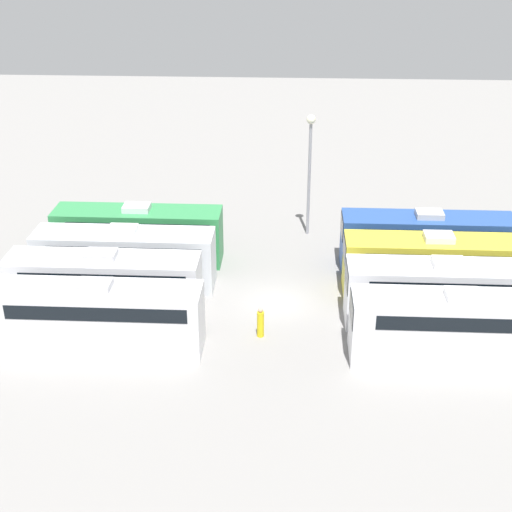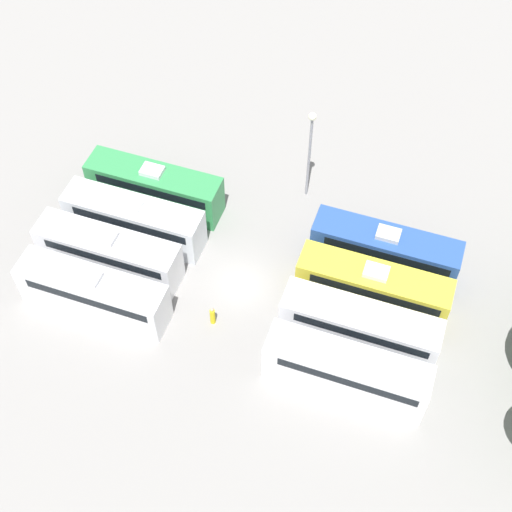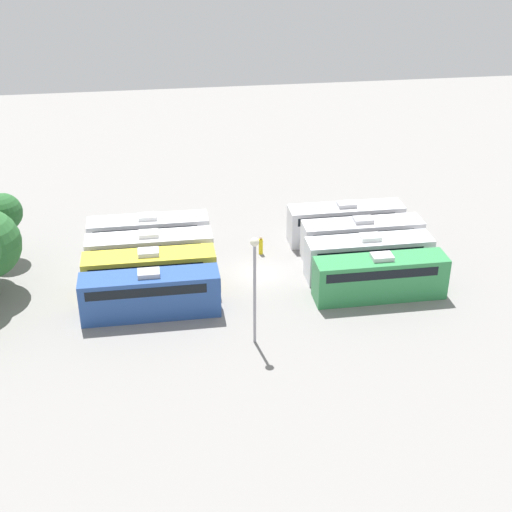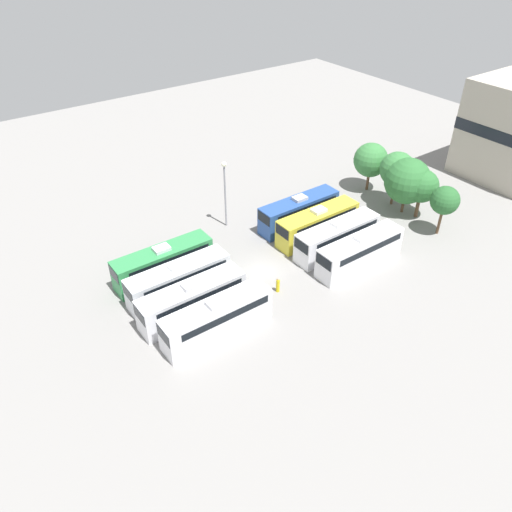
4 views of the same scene
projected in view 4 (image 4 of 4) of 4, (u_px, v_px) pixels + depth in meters
ground_plane at (263, 271)px, 51.84m from camera, size 122.23×122.23×0.00m
bus_0 at (164, 262)px, 49.96m from camera, size 2.51×10.26×3.68m
bus_1 at (179, 280)px, 47.67m from camera, size 2.51×10.26×3.68m
bus_2 at (193, 299)px, 45.31m from camera, size 2.51×10.26×3.68m
bus_3 at (217, 318)px, 43.34m from camera, size 2.51×10.26×3.68m
bus_4 at (299, 211)px, 58.22m from camera, size 2.51×10.26×3.68m
bus_5 at (318, 223)px, 56.00m from camera, size 2.51×10.26×3.68m
bus_6 at (337, 236)px, 53.80m from camera, size 2.51×10.26×3.68m
bus_7 at (360, 251)px, 51.58m from camera, size 2.51×10.26×3.68m
worker_person at (278, 285)px, 48.68m from camera, size 0.36×0.36×1.64m
light_pole at (225, 184)px, 55.87m from camera, size 0.60×0.60×8.16m
tree_0 at (371, 160)px, 63.98m from camera, size 4.40×4.40×6.42m
tree_1 at (397, 169)px, 60.48m from camera, size 4.26×4.26×6.92m
tree_2 at (408, 181)px, 59.19m from camera, size 5.52×5.52×6.99m
tree_3 at (422, 186)px, 58.38m from camera, size 3.92×3.92×6.08m
tree_4 at (445, 201)px, 55.17m from camera, size 3.23×3.23×5.94m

